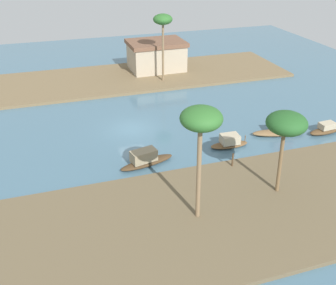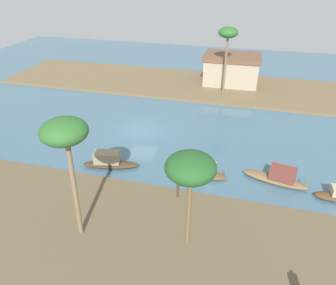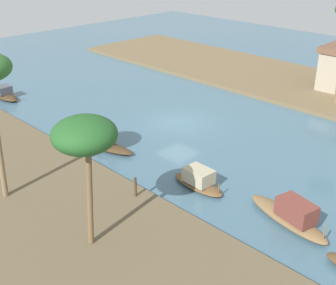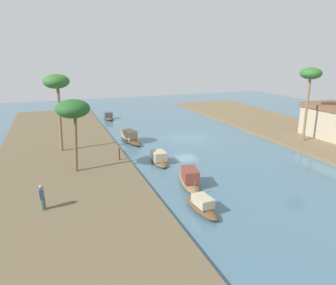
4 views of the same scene
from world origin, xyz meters
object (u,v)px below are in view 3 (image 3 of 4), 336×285
(sampan_downstream_large, at_px, (198,180))
(sampan_with_red_awning, at_px, (291,215))
(sampan_with_tall_canopy, at_px, (4,94))
(palm_tree_left_far, at_px, (84,136))
(sampan_open_hull, at_px, (102,141))
(mooring_post, at_px, (135,187))

(sampan_downstream_large, xyz_separation_m, sampan_with_red_awning, (5.26, 0.56, 0.06))
(sampan_with_tall_canopy, distance_m, sampan_downstream_large, 20.91)
(sampan_with_tall_canopy, bearing_deg, sampan_with_red_awning, 1.32)
(sampan_with_red_awning, relative_size, palm_tree_left_far, 0.84)
(sampan_open_hull, height_order, palm_tree_left_far, palm_tree_left_far)
(sampan_with_tall_canopy, height_order, palm_tree_left_far, palm_tree_left_far)
(sampan_open_hull, xyz_separation_m, sampan_with_red_awning, (12.75, 1.31, -0.03))
(sampan_with_red_awning, bearing_deg, mooring_post, -137.43)
(sampan_open_hull, relative_size, mooring_post, 4.36)
(sampan_open_hull, height_order, sampan_with_tall_canopy, sampan_open_hull)
(sampan_with_red_awning, xyz_separation_m, palm_tree_left_far, (-5.10, -7.54, 4.79))
(sampan_with_tall_canopy, xyz_separation_m, sampan_with_red_awning, (26.15, 1.28, 0.13))
(sampan_open_hull, relative_size, sampan_with_tall_canopy, 1.26)
(sampan_downstream_large, relative_size, mooring_post, 3.15)
(mooring_post, xyz_separation_m, palm_tree_left_far, (1.50, -3.71, 4.47))
(sampan_open_hull, distance_m, sampan_with_tall_canopy, 13.41)
(sampan_with_tall_canopy, relative_size, sampan_downstream_large, 1.10)
(palm_tree_left_far, bearing_deg, sampan_downstream_large, 91.27)
(sampan_with_red_awning, bearing_deg, sampan_downstream_large, -161.43)
(sampan_downstream_large, height_order, palm_tree_left_far, palm_tree_left_far)
(sampan_with_tall_canopy, bearing_deg, sampan_open_hull, -1.60)
(sampan_open_hull, relative_size, palm_tree_left_far, 0.79)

